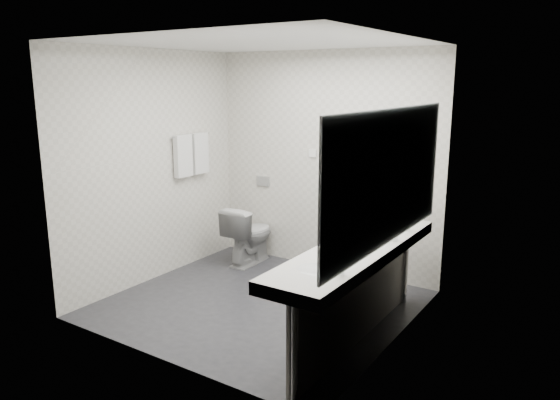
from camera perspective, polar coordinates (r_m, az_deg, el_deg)
The scene contains 31 objects.
floor at distance 5.39m, azimuth -2.25°, elevation -11.05°, with size 2.80×2.80×0.00m, color #28282C.
ceiling at distance 4.94m, azimuth -2.51°, elevation 16.51°, with size 2.80×2.80×0.00m, color silver.
wall_back at distance 6.11m, azimuth 4.77°, elevation 4.00°, with size 2.80×2.80×0.00m, color beige.
wall_front at distance 4.06m, azimuth -13.14°, elevation -0.77°, with size 2.80×2.80×0.00m, color beige.
wall_left at distance 5.93m, azimuth -13.45°, elevation 3.44°, with size 2.60×2.60×0.00m, color beige.
wall_right at distance 4.37m, azimuth 12.73°, elevation 0.20°, with size 2.60×2.60×0.00m, color beige.
vanity_counter at distance 4.41m, azimuth 8.15°, elevation -5.56°, with size 0.55×2.20×0.10m, color silver.
vanity_panel at distance 4.55m, azimuth 8.27°, elevation -10.70°, with size 0.03×2.15×0.75m, color gray.
vanity_post_near at distance 3.71m, azimuth 1.56°, elevation -16.28°, with size 0.06×0.06×0.75m, color silver.
vanity_post_far at distance 5.44m, azimuth 13.27°, elevation -6.93°, with size 0.06×0.06×0.75m, color silver.
mirror at distance 4.15m, azimuth 11.68°, elevation 2.42°, with size 0.02×2.20×1.05m, color #B2BCC6.
basin_near at distance 3.85m, azimuth 3.98°, elevation -7.66°, with size 0.40×0.31×0.05m, color white.
basin_far at distance 4.97m, azimuth 11.38°, elevation -3.15°, with size 0.40×0.31×0.05m, color white.
faucet_near at distance 3.73m, azimuth 6.63°, elevation -6.90°, with size 0.04×0.04×0.15m, color silver.
faucet_far at distance 4.88m, azimuth 13.55°, elevation -2.45°, with size 0.04×0.04×0.15m, color silver.
soap_bottle_a at distance 4.39m, azimuth 9.00°, elevation -4.36°, with size 0.04×0.04×0.09m, color white.
soap_bottle_c at distance 4.30m, azimuth 7.86°, elevation -4.55°, with size 0.04×0.04×0.11m, color white.
glass_left at distance 4.53m, azimuth 10.64°, elevation -3.79°, with size 0.06×0.06×0.10m, color silver.
glass_right at distance 4.58m, azimuth 12.12°, elevation -3.59°, with size 0.06×0.06×0.12m, color silver.
toilet at distance 6.44m, azimuth -3.32°, elevation -3.70°, with size 0.40×0.70×0.71m, color white.
flush_plate at distance 6.59m, azimuth -1.84°, elevation 2.03°, with size 0.18×0.02×0.12m, color #B2B5BA.
pedal_bin at distance 6.10m, azimuth 4.99°, elevation -6.98°, with size 0.17×0.17×0.24m, color #B2B5BA.
bin_lid at distance 6.06m, azimuth 5.01°, elevation -5.85°, with size 0.17×0.17×0.01m, color #B2B5BA.
towel_rail at distance 6.25m, azimuth -9.59°, elevation 6.84°, with size 0.02×0.02×0.62m, color silver.
towel_near at distance 6.16m, azimuth -10.33°, elevation 4.67°, with size 0.07×0.24×0.48m, color silver.
towel_far at distance 6.37m, azimuth -8.60°, elevation 4.99°, with size 0.07×0.24×0.48m, color silver.
dryer_cradle at distance 5.93m, azimuth 6.81°, elevation 6.13°, with size 0.10×0.04×0.14m, color gray.
dryer_barrel at distance 5.87m, azimuth 6.51°, elevation 6.36°, with size 0.08×0.08×0.14m, color gray.
dryer_cord at distance 5.95m, azimuth 6.68°, elevation 3.73°, with size 0.02×0.02×0.35m, color black.
switch_plate_a at distance 6.15m, azimuth 3.50°, elevation 5.03°, with size 0.09×0.02×0.09m, color white.
switch_plate_b at distance 5.84m, azimuth 9.49°, elevation 4.46°, with size 0.09×0.02×0.09m, color white.
Camera 1 is at (2.88, -4.00, 2.18)m, focal length 34.14 mm.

